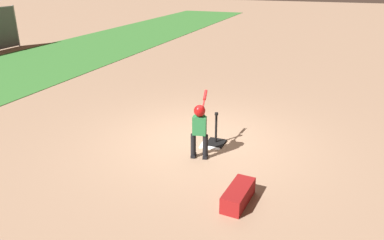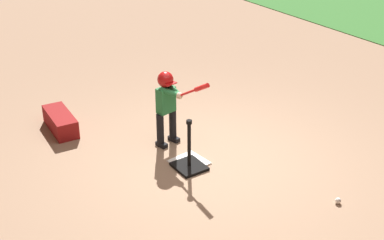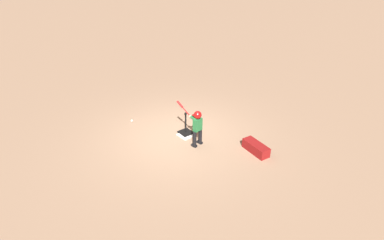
{
  "view_description": "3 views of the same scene",
  "coord_description": "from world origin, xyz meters",
  "px_view_note": "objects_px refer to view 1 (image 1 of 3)",
  "views": [
    {
      "loc": [
        -7.11,
        -2.51,
        3.47
      ],
      "look_at": [
        -0.56,
        0.01,
        0.7
      ],
      "focal_mm": 35.0,
      "sensor_mm": 36.0,
      "label": 1
    },
    {
      "loc": [
        5.09,
        -3.74,
        3.82
      ],
      "look_at": [
        -0.06,
        -0.27,
        0.69
      ],
      "focal_mm": 50.0,
      "sensor_mm": 36.0,
      "label": 2
    },
    {
      "loc": [
        -6.69,
        4.26,
        4.91
      ],
      "look_at": [
        -0.41,
        -0.31,
        0.65
      ],
      "focal_mm": 28.0,
      "sensor_mm": 36.0,
      "label": 3
    }
  ],
  "objects_px": {
    "baseball": "(198,111)",
    "equipment_bag": "(238,195)",
    "batter_child": "(200,124)",
    "batting_tee": "(216,139)"
  },
  "relations": [
    {
      "from": "batter_child",
      "to": "equipment_bag",
      "type": "xyz_separation_m",
      "value": [
        -1.29,
        -1.13,
        -0.57
      ]
    },
    {
      "from": "batter_child",
      "to": "batting_tee",
      "type": "bearing_deg",
      "value": -9.07
    },
    {
      "from": "batting_tee",
      "to": "equipment_bag",
      "type": "relative_size",
      "value": 0.86
    },
    {
      "from": "batting_tee",
      "to": "batter_child",
      "type": "distance_m",
      "value": 0.95
    },
    {
      "from": "batting_tee",
      "to": "baseball",
      "type": "height_order",
      "value": "batting_tee"
    },
    {
      "from": "equipment_bag",
      "to": "batting_tee",
      "type": "bearing_deg",
      "value": 31.55
    },
    {
      "from": "baseball",
      "to": "equipment_bag",
      "type": "height_order",
      "value": "equipment_bag"
    },
    {
      "from": "batting_tee",
      "to": "equipment_bag",
      "type": "bearing_deg",
      "value": -153.11
    },
    {
      "from": "baseball",
      "to": "equipment_bag",
      "type": "bearing_deg",
      "value": -150.82
    },
    {
      "from": "batter_child",
      "to": "baseball",
      "type": "distance_m",
      "value": 2.67
    }
  ]
}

